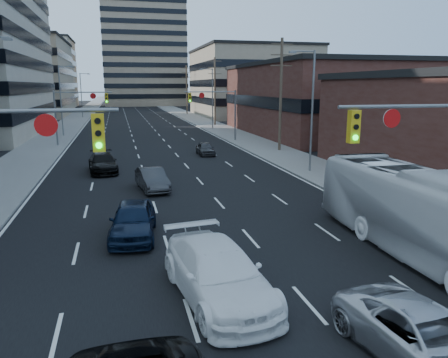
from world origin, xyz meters
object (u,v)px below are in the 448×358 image
white_van (218,273)px  silver_suv (427,339)px  transit_bus (429,216)px  sedan_blue (133,220)px

white_van → silver_suv: 5.97m
silver_suv → transit_bus: size_ratio=0.41×
white_van → silver_suv: white_van is taller
silver_suv → white_van: bearing=125.2°
silver_suv → transit_bus: 7.30m
silver_suv → sedan_blue: bearing=113.6°
sedan_blue → silver_suv: bearing=-53.1°
transit_bus → sedan_blue: size_ratio=2.62×
transit_bus → sedan_blue: 11.93m
white_van → sedan_blue: size_ratio=1.26×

